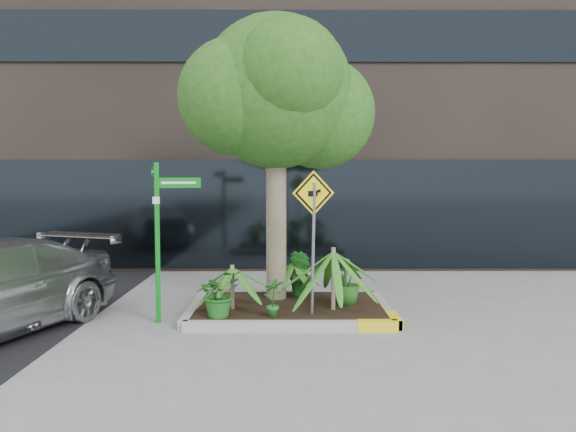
{
  "coord_description": "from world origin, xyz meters",
  "views": [
    {
      "loc": [
        0.13,
        -9.0,
        2.29
      ],
      "look_at": [
        0.17,
        0.2,
        1.65
      ],
      "focal_mm": 35.0,
      "sensor_mm": 36.0,
      "label": 1
    }
  ],
  "objects": [
    {
      "name": "ground",
      "position": [
        0.0,
        0.0,
        0.0
      ],
      "size": [
        80.0,
        80.0,
        0.0
      ],
      "primitive_type": "plane",
      "color": "gray",
      "rests_on": "ground"
    },
    {
      "name": "street_sign_post",
      "position": [
        -1.84,
        -0.24,
        1.55
      ],
      "size": [
        0.89,
        0.72,
        2.51
      ],
      "rotation": [
        0.0,
        0.0,
        0.33
      ],
      "color": "#0A7816",
      "rests_on": "ground"
    },
    {
      "name": "planter",
      "position": [
        0.23,
        0.27,
        0.1
      ],
      "size": [
        3.35,
        2.36,
        0.15
      ],
      "color": "#9E9E99",
      "rests_on": "ground"
    },
    {
      "name": "building",
      "position": [
        0.5,
        8.5,
        7.5
      ],
      "size": [
        18.0,
        8.0,
        15.0
      ],
      "primitive_type": "cube",
      "color": "#2D2621",
      "rests_on": "ground"
    },
    {
      "name": "cattle_sign",
      "position": [
        0.56,
        -0.41,
        1.66
      ],
      "size": [
        0.65,
        0.25,
        2.24
      ],
      "rotation": [
        0.0,
        0.0,
        0.34
      ],
      "color": "slate",
      "rests_on": "ground"
    },
    {
      "name": "palm_back",
      "position": [
        0.28,
        1.07,
        0.75
      ],
      "size": [
        0.72,
        0.72,
        0.8
      ],
      "color": "gray",
      "rests_on": "ground"
    },
    {
      "name": "shrub_b",
      "position": [
        1.15,
        0.3,
        0.56
      ],
      "size": [
        0.63,
        0.63,
        0.82
      ],
      "primitive_type": "imported",
      "rotation": [
        0.0,
        0.0,
        2.08
      ],
      "color": "#27611D",
      "rests_on": "planter"
    },
    {
      "name": "palm_front",
      "position": [
        0.9,
        -0.06,
        1.09
      ],
      "size": [
        1.13,
        1.13,
        1.26
      ],
      "color": "gray",
      "rests_on": "ground"
    },
    {
      "name": "tree",
      "position": [
        -0.03,
        0.84,
        3.75
      ],
      "size": [
        3.42,
        3.04,
        5.13
      ],
      "color": "gray",
      "rests_on": "ground"
    },
    {
      "name": "shrub_c",
      "position": [
        -0.06,
        -0.55,
        0.46
      ],
      "size": [
        0.44,
        0.44,
        0.61
      ],
      "primitive_type": "imported",
      "rotation": [
        0.0,
        0.0,
        3.68
      ],
      "color": "#206A23",
      "rests_on": "planter"
    },
    {
      "name": "shrub_a",
      "position": [
        -0.88,
        -0.54,
        0.51
      ],
      "size": [
        0.91,
        0.91,
        0.72
      ],
      "primitive_type": "imported",
      "rotation": [
        0.0,
        0.0,
        0.71
      ],
      "color": "#1C5E1A",
      "rests_on": "planter"
    },
    {
      "name": "shrub_d",
      "position": [
        0.41,
        0.95,
        0.57
      ],
      "size": [
        0.63,
        0.63,
        0.84
      ],
      "primitive_type": "imported",
      "rotation": [
        0.0,
        0.0,
        5.24
      ],
      "color": "#1D6520",
      "rests_on": "planter"
    },
    {
      "name": "palm_left",
      "position": [
        -0.73,
        0.0,
        0.81
      ],
      "size": [
        0.8,
        0.8,
        0.89
      ],
      "color": "gray",
      "rests_on": "ground"
    }
  ]
}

